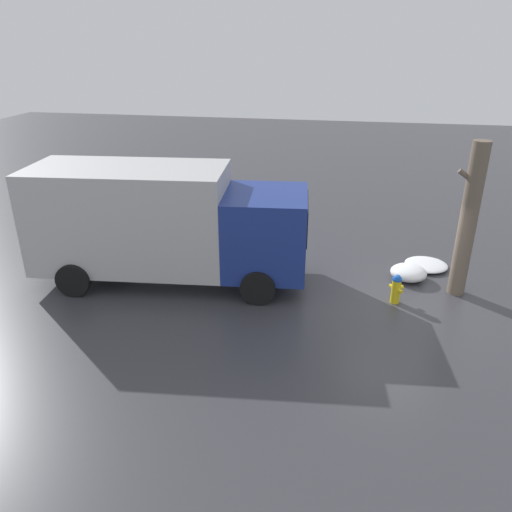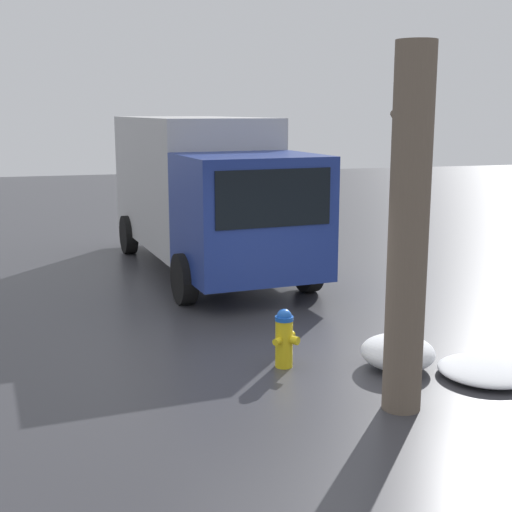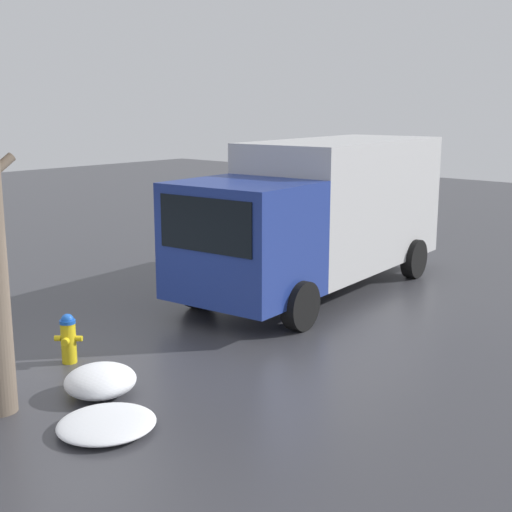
% 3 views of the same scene
% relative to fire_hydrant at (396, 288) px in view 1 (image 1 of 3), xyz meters
% --- Properties ---
extents(ground_plane, '(60.00, 60.00, 0.00)m').
position_rel_fire_hydrant_xyz_m(ground_plane, '(0.00, 0.00, -0.41)').
color(ground_plane, '#38383D').
extents(fire_hydrant, '(0.38, 0.39, 0.79)m').
position_rel_fire_hydrant_xyz_m(fire_hydrant, '(0.00, 0.00, 0.00)').
color(fire_hydrant, yellow).
rests_on(fire_hydrant, ground_plane).
extents(tree_trunk, '(0.67, 0.44, 4.07)m').
position_rel_fire_hydrant_xyz_m(tree_trunk, '(-1.64, -0.87, 1.64)').
color(tree_trunk, '#6B5B4C').
rests_on(tree_trunk, ground_plane).
extents(delivery_truck, '(7.56, 3.20, 3.20)m').
position_rel_fire_hydrant_xyz_m(delivery_truck, '(6.25, -0.24, 1.32)').
color(delivery_truck, navy).
rests_on(delivery_truck, ground_plane).
extents(snow_pile_by_hydrant, '(1.01, 0.97, 0.43)m').
position_rel_fire_hydrant_xyz_m(snow_pile_by_hydrant, '(-0.45, -1.43, -0.19)').
color(snow_pile_by_hydrant, white).
rests_on(snow_pile_by_hydrant, ground_plane).
extents(snow_pile_curbside, '(1.25, 1.20, 0.17)m').
position_rel_fire_hydrant_xyz_m(snow_pile_curbside, '(-1.06, -2.37, -0.32)').
color(snow_pile_curbside, white).
rests_on(snow_pile_curbside, ground_plane).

